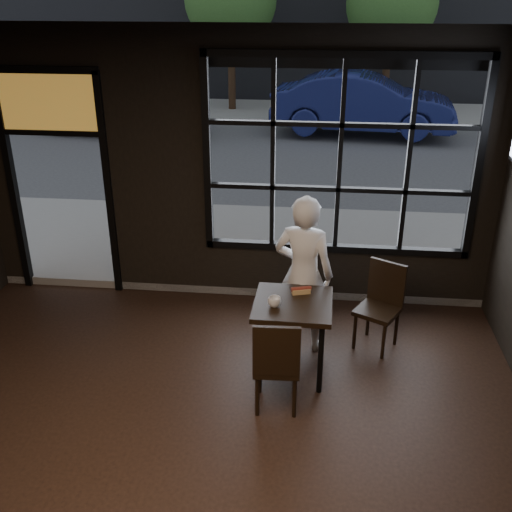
# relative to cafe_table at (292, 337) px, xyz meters

# --- Properties ---
(ceiling) EXTENTS (6.00, 7.00, 0.02)m
(ceiling) POSITION_rel_cafe_table_xyz_m (-0.78, -1.95, 2.81)
(ceiling) COLOR black
(ceiling) RESTS_ON ground
(window_frame) EXTENTS (3.06, 0.12, 2.28)m
(window_frame) POSITION_rel_cafe_table_xyz_m (0.42, 1.55, 1.40)
(window_frame) COLOR black
(window_frame) RESTS_ON ground
(stained_transom) EXTENTS (1.20, 0.06, 0.70)m
(stained_transom) POSITION_rel_cafe_table_xyz_m (-2.88, 1.55, 1.95)
(stained_transom) COLOR orange
(stained_transom) RESTS_ON ground
(street_asphalt) EXTENTS (60.00, 41.00, 0.04)m
(street_asphalt) POSITION_rel_cafe_table_xyz_m (-0.78, 22.05, -0.42)
(street_asphalt) COLOR #545456
(street_asphalt) RESTS_ON ground
(cafe_table) EXTENTS (0.76, 0.76, 0.81)m
(cafe_table) POSITION_rel_cafe_table_xyz_m (0.00, 0.00, 0.00)
(cafe_table) COLOR black
(cafe_table) RESTS_ON floor
(chair_near) EXTENTS (0.43, 0.43, 0.95)m
(chair_near) POSITION_rel_cafe_table_xyz_m (-0.11, -0.52, 0.07)
(chair_near) COLOR black
(chair_near) RESTS_ON floor
(chair_window) EXTENTS (0.55, 0.55, 0.94)m
(chair_window) POSITION_rel_cafe_table_xyz_m (0.87, 0.56, 0.07)
(chair_window) COLOR black
(chair_window) RESTS_ON floor
(man) EXTENTS (0.69, 0.53, 1.70)m
(man) POSITION_rel_cafe_table_xyz_m (0.08, 0.51, 0.45)
(man) COLOR silver
(man) RESTS_ON floor
(hotdog) EXTENTS (0.21, 0.13, 0.06)m
(hotdog) POSITION_rel_cafe_table_xyz_m (0.07, 0.18, 0.43)
(hotdog) COLOR tan
(hotdog) RESTS_ON cafe_table
(cup) EXTENTS (0.15, 0.15, 0.10)m
(cup) POSITION_rel_cafe_table_xyz_m (-0.17, -0.11, 0.45)
(cup) COLOR silver
(cup) RESTS_ON cafe_table
(navy_car) EXTENTS (4.61, 2.00, 1.47)m
(navy_car) POSITION_rel_cafe_table_xyz_m (1.21, 10.24, 0.43)
(navy_car) COLOR navy
(navy_car) RESTS_ON street_asphalt
(maroon_car) EXTENTS (4.56, 2.50, 1.47)m
(maroon_car) POSITION_rel_cafe_table_xyz_m (-5.07, 9.94, 0.43)
(maroon_car) COLOR #481117
(maroon_car) RESTS_ON street_asphalt
(tree_left) EXTENTS (2.59, 2.59, 4.42)m
(tree_left) POSITION_rel_cafe_table_xyz_m (-2.48, 13.00, 2.71)
(tree_left) COLOR #332114
(tree_left) RESTS_ON street_asphalt
(tree_right) EXTENTS (2.51, 2.51, 4.28)m
(tree_right) POSITION_rel_cafe_table_xyz_m (1.99, 13.12, 2.61)
(tree_right) COLOR #332114
(tree_right) RESTS_ON street_asphalt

